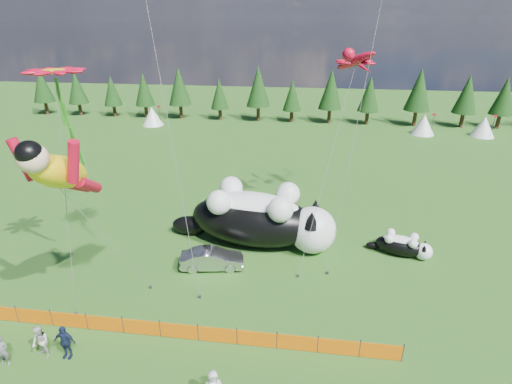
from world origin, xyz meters
TOP-DOWN VIEW (x-y plane):
  - ground at (0.00, 0.00)m, footprint 160.00×160.00m
  - safety_fence at (0.00, -3.00)m, footprint 22.06×0.06m
  - tree_line at (0.00, 45.00)m, footprint 90.00×4.00m
  - festival_tents at (11.00, 40.00)m, footprint 50.00×3.20m
  - cat_large at (2.89, 7.03)m, footprint 12.28×5.44m
  - cat_small at (12.87, 6.82)m, footprint 4.34×2.40m
  - car at (0.17, 3.46)m, footprint 4.30×2.12m
  - spectator_a at (-7.69, -5.70)m, footprint 0.67×0.50m
  - spectator_b at (-6.17, -5.05)m, footprint 1.01×0.84m
  - spectator_c at (-5.03, -4.86)m, footprint 1.08×0.55m
  - superhero_kite at (-5.37, -2.15)m, footprint 5.06×5.78m
  - gecko_kite at (8.97, 11.87)m, footprint 5.97×11.78m
  - flower_kite at (-6.62, 0.79)m, footprint 3.83×4.84m

SIDE VIEW (x-z plane):
  - ground at x=0.00m, z-range 0.00..0.00m
  - safety_fence at x=0.00m, z-range -0.05..1.05m
  - car at x=0.17m, z-range 0.00..1.35m
  - cat_small at x=12.87m, z-range -0.04..1.56m
  - spectator_a at x=-7.69m, z-range 0.00..1.65m
  - spectator_b at x=-6.17m, z-range 0.00..1.80m
  - spectator_c at x=-5.03m, z-range 0.00..1.83m
  - festival_tents at x=11.00m, z-range 0.00..2.80m
  - cat_large at x=2.89m, z-range -0.11..4.33m
  - tree_line at x=0.00m, z-range 0.00..8.00m
  - superhero_kite at x=-5.37m, z-range 2.94..14.20m
  - gecko_kite at x=8.97m, z-range 4.74..20.07m
  - flower_kite at x=-6.62m, z-range 6.08..19.04m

